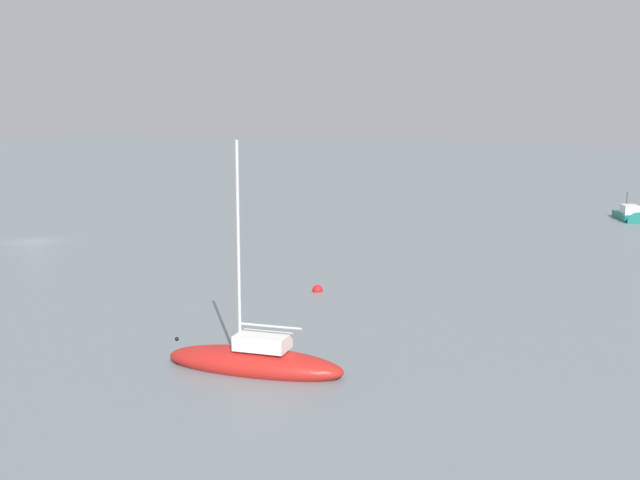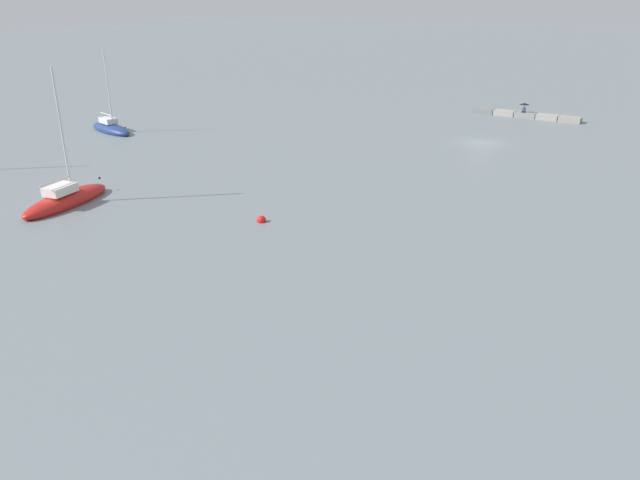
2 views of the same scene
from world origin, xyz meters
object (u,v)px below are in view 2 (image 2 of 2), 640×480
object	(u,v)px
person_seated_blue_left	(524,110)
sailboat_red_mid	(66,200)
umbrella_open_black	(525,104)
mooring_buoy_near	(261,220)
sailboat_navy_far	(111,128)

from	to	relation	value
person_seated_blue_left	sailboat_red_mid	world-z (taller)	sailboat_red_mid
umbrella_open_black	mooring_buoy_near	bearing A→B (deg)	84.85
person_seated_blue_left	sailboat_red_mid	bearing A→B (deg)	73.32
umbrella_open_black	sailboat_navy_far	size ratio (longest dim) A/B	0.13
sailboat_navy_far	mooring_buoy_near	xyz separation A→B (m)	(-34.22, 14.40, -0.27)
mooring_buoy_near	umbrella_open_black	bearing A→B (deg)	-95.15
sailboat_red_mid	mooring_buoy_near	bearing A→B (deg)	8.29
umbrella_open_black	mooring_buoy_near	distance (m)	50.65
person_seated_blue_left	sailboat_red_mid	size ratio (longest dim) A/B	0.07
umbrella_open_black	sailboat_navy_far	world-z (taller)	sailboat_navy_far
mooring_buoy_near	person_seated_blue_left	bearing A→B (deg)	-95.14
sailboat_navy_far	mooring_buoy_near	size ratio (longest dim) A/B	14.54
person_seated_blue_left	mooring_buoy_near	bearing A→B (deg)	87.61
person_seated_blue_left	mooring_buoy_near	world-z (taller)	person_seated_blue_left
sailboat_red_mid	mooring_buoy_near	world-z (taller)	sailboat_red_mid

